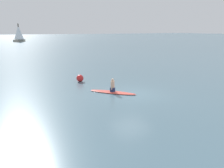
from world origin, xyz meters
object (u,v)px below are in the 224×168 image
surfboard (113,92)px  sailboat_center_horizon (19,33)px  person_paddler (113,86)px  buoy_marker (80,78)px

surfboard → sailboat_center_horizon: size_ratio=0.54×
surfboard → person_paddler: 0.46m
person_paddler → sailboat_center_horizon: sailboat_center_horizon is taller
surfboard → buoy_marker: bearing=-31.5°
sailboat_center_horizon → buoy_marker: bearing=-134.1°
buoy_marker → surfboard: bearing=-82.4°
sailboat_center_horizon → buoy_marker: (-6.30, -72.05, -2.62)m
person_paddler → sailboat_center_horizon: (5.70, 76.53, 2.41)m
sailboat_center_horizon → surfboard: bearing=-133.4°
sailboat_center_horizon → buoy_marker: sailboat_center_horizon is taller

